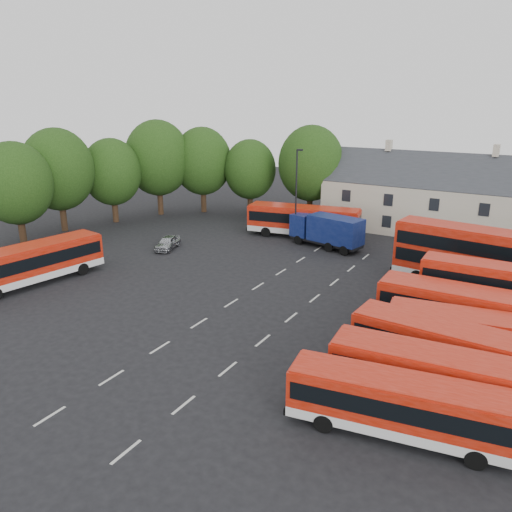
# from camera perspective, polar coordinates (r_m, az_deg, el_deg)

# --- Properties ---
(ground) EXTENTS (140.00, 140.00, 0.00)m
(ground) POSITION_cam_1_polar(r_m,az_deg,el_deg) (35.88, -4.62, -6.47)
(ground) COLOR black
(ground) RESTS_ON ground
(lane_markings) EXTENTS (5.15, 33.80, 0.01)m
(lane_markings) POSITION_cam_1_polar(r_m,az_deg,el_deg) (36.18, 0.47, -6.19)
(lane_markings) COLOR beige
(lane_markings) RESTS_ON ground
(treeline) EXTENTS (29.92, 32.59, 12.01)m
(treeline) POSITION_cam_1_polar(r_m,az_deg,el_deg) (61.32, -10.45, 10.00)
(treeline) COLOR black
(treeline) RESTS_ON ground
(terrace_houses) EXTENTS (35.70, 7.13, 10.06)m
(terrace_houses) POSITION_cam_1_polar(r_m,az_deg,el_deg) (57.90, 25.03, 5.33)
(terrace_houses) COLOR beige
(terrace_houses) RESTS_ON ground
(bus_row_a) EXTENTS (10.28, 3.76, 2.84)m
(bus_row_a) POSITION_cam_1_polar(r_m,az_deg,el_deg) (24.03, 16.24, -15.80)
(bus_row_a) COLOR silver
(bus_row_a) RESTS_ON ground
(bus_row_b) EXTENTS (10.92, 3.38, 3.04)m
(bus_row_b) POSITION_cam_1_polar(r_m,az_deg,el_deg) (26.30, 20.53, -12.81)
(bus_row_b) COLOR silver
(bus_row_b) RESTS_ON ground
(bus_row_c) EXTENTS (11.20, 3.31, 3.12)m
(bus_row_c) POSITION_cam_1_polar(r_m,az_deg,el_deg) (28.96, 21.93, -9.93)
(bus_row_c) COLOR silver
(bus_row_c) RESTS_ON ground
(bus_row_d) EXTENTS (10.91, 3.98, 3.02)m
(bus_row_d) POSITION_cam_1_polar(r_m,az_deg,el_deg) (31.28, 24.68, -8.32)
(bus_row_d) COLOR silver
(bus_row_d) RESTS_ON ground
(bus_row_e) EXTENTS (11.75, 2.85, 3.31)m
(bus_row_e) POSITION_cam_1_polar(r_m,az_deg,el_deg) (34.00, 23.73, -5.78)
(bus_row_e) COLOR silver
(bus_row_e) RESTS_ON ground
(bus_dd_south) EXTENTS (9.92, 2.49, 4.05)m
(bus_dd_south) POSITION_cam_1_polar(r_m,az_deg,el_deg) (37.29, 25.85, -3.50)
(bus_dd_south) COLOR silver
(bus_dd_south) RESTS_ON ground
(bus_dd_north) EXTENTS (12.37, 4.18, 4.97)m
(bus_dd_north) POSITION_cam_1_polar(r_m,az_deg,el_deg) (42.71, 23.67, 0.11)
(bus_dd_north) COLOR silver
(bus_dd_north) RESTS_ON ground
(bus_west) EXTENTS (4.33, 11.88, 3.29)m
(bus_west) POSITION_cam_1_polar(r_m,az_deg,el_deg) (44.32, -24.25, -0.52)
(bus_west) COLOR silver
(bus_west) RESTS_ON ground
(bus_north) EXTENTS (12.32, 4.87, 3.40)m
(bus_north) POSITION_cam_1_polar(r_m,az_deg,el_deg) (54.32, 5.44, 4.24)
(bus_north) COLOR silver
(bus_north) RESTS_ON ground
(box_truck) EXTENTS (7.95, 3.89, 3.34)m
(box_truck) POSITION_cam_1_polar(r_m,az_deg,el_deg) (50.85, 8.13, 3.00)
(box_truck) COLOR black
(box_truck) RESTS_ON ground
(silver_car) EXTENTS (2.63, 4.19, 1.33)m
(silver_car) POSITION_cam_1_polar(r_m,az_deg,el_deg) (50.92, -10.07, 1.51)
(silver_car) COLOR #9FA1A6
(silver_car) RESTS_ON ground
(lamppost) EXTENTS (0.67, 0.25, 9.71)m
(lamppost) POSITION_cam_1_polar(r_m,az_deg,el_deg) (51.51, 4.63, 7.09)
(lamppost) COLOR black
(lamppost) RESTS_ON ground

